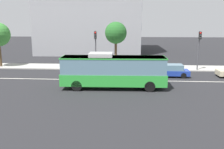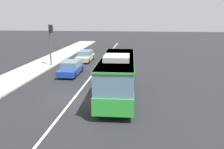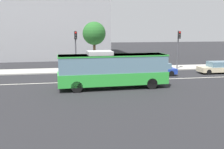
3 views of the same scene
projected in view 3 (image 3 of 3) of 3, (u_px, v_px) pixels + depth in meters
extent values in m
plane|color=black|center=(98.00, 81.00, 27.11)|extent=(160.00, 160.00, 0.00)
cube|color=#9E9B93|center=(91.00, 70.00, 34.38)|extent=(80.00, 3.89, 0.14)
cube|color=silver|center=(98.00, 81.00, 27.11)|extent=(76.00, 0.16, 0.01)
cube|color=green|center=(113.00, 78.00, 23.91)|extent=(10.07, 2.81, 1.10)
cube|color=slate|center=(113.00, 63.00, 23.68)|extent=(9.87, 2.73, 1.58)
cube|color=green|center=(113.00, 55.00, 23.55)|extent=(9.97, 2.78, 0.12)
cube|color=#B2B2B2|center=(100.00, 53.00, 23.27)|extent=(2.25, 1.87, 0.36)
cylinder|color=black|center=(144.00, 79.00, 25.74)|extent=(1.01, 0.33, 1.00)
cylinder|color=black|center=(152.00, 84.00, 23.62)|extent=(1.01, 0.33, 1.00)
cylinder|color=black|center=(75.00, 82.00, 24.36)|extent=(1.01, 0.33, 1.00)
cylinder|color=black|center=(77.00, 87.00, 22.24)|extent=(1.01, 0.33, 1.00)
cube|color=#1E3899|center=(157.00, 71.00, 30.49)|extent=(4.51, 1.82, 0.60)
cube|color=slate|center=(159.00, 66.00, 30.42)|extent=(2.53, 1.67, 0.64)
cylinder|color=black|center=(146.00, 74.00, 29.49)|extent=(0.64, 0.22, 0.64)
cylinder|color=black|center=(142.00, 72.00, 31.05)|extent=(0.64, 0.22, 0.64)
cylinder|color=black|center=(171.00, 74.00, 30.00)|extent=(0.64, 0.22, 0.64)
cylinder|color=black|center=(166.00, 71.00, 31.55)|extent=(0.64, 0.22, 0.64)
cube|color=#C6B793|center=(217.00, 69.00, 32.07)|extent=(4.51, 1.82, 0.60)
cube|color=slate|center=(219.00, 64.00, 32.00)|extent=(2.53, 1.67, 0.64)
cylinder|color=black|center=(209.00, 72.00, 31.07)|extent=(0.64, 0.22, 0.64)
cylinder|color=black|center=(202.00, 70.00, 32.63)|extent=(0.64, 0.22, 0.64)
cylinder|color=black|center=(224.00, 69.00, 33.13)|extent=(0.64, 0.22, 0.64)
cylinder|color=#47474C|center=(178.00, 50.00, 34.55)|extent=(0.16, 0.16, 5.20)
cube|color=black|center=(179.00, 35.00, 33.93)|extent=(0.32, 0.28, 0.96)
sphere|color=red|center=(180.00, 32.00, 33.72)|extent=(0.22, 0.22, 0.22)
sphere|color=#2D2D2D|center=(180.00, 35.00, 33.78)|extent=(0.22, 0.22, 0.22)
sphere|color=#2D2D2D|center=(180.00, 37.00, 33.83)|extent=(0.22, 0.22, 0.22)
cylinder|color=#47474C|center=(76.00, 52.00, 32.23)|extent=(0.16, 0.16, 5.20)
cube|color=black|center=(76.00, 35.00, 31.61)|extent=(0.34, 0.31, 0.96)
sphere|color=red|center=(76.00, 33.00, 31.41)|extent=(0.22, 0.22, 0.22)
sphere|color=#2D2D2D|center=(76.00, 35.00, 31.46)|extent=(0.22, 0.22, 0.22)
sphere|color=#2D2D2D|center=(76.00, 38.00, 31.52)|extent=(0.22, 0.22, 0.22)
cylinder|color=#4C3823|center=(94.00, 56.00, 35.01)|extent=(0.36, 0.36, 3.69)
sphere|color=#235B23|center=(94.00, 33.00, 34.49)|extent=(3.08, 3.08, 3.08)
cube|color=#939399|center=(51.00, 4.00, 49.69)|extent=(20.67, 16.01, 20.40)
cube|color=slate|center=(104.00, 45.00, 53.08)|extent=(0.41, 13.99, 1.50)
cube|color=slate|center=(104.00, 29.00, 52.49)|extent=(0.41, 13.99, 1.50)
cube|color=slate|center=(104.00, 11.00, 51.91)|extent=(0.41, 13.99, 1.50)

